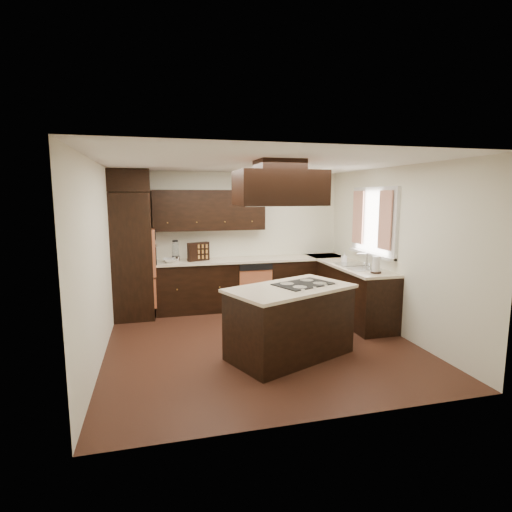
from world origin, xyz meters
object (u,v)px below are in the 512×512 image
island (290,323)px  spice_rack (198,252)px  range_hood (279,188)px  oven_column (133,256)px

island → spice_rack: spice_rack is taller
island → range_hood: (-0.15, 0.03, 1.72)m
range_hood → island: bearing=-11.1°
oven_column → spice_rack: bearing=3.6°
oven_column → island: bearing=-48.4°
island → range_hood: range_hood is taller
island → range_hood: 1.73m
island → oven_column: bearing=108.4°
oven_column → island: 3.12m
island → spice_rack: (-0.91, 2.36, 0.65)m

